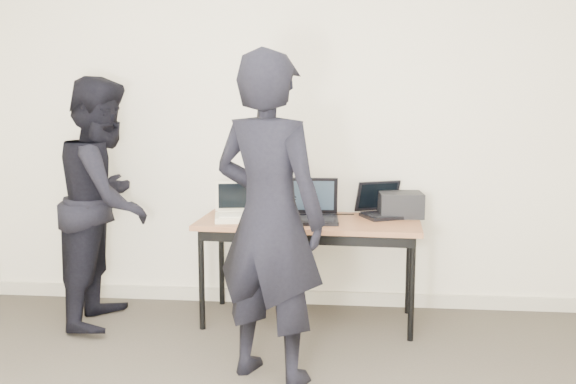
# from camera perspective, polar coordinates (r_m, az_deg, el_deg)

# --- Properties ---
(room) EXTENTS (4.60, 4.60, 2.80)m
(room) POSITION_cam_1_polar(r_m,az_deg,el_deg) (2.49, -5.91, 3.58)
(room) COLOR #3F382F
(room) RESTS_ON ground
(desk) EXTENTS (1.53, 0.73, 0.72)m
(desk) POSITION_cam_1_polar(r_m,az_deg,el_deg) (4.39, 1.87, -3.27)
(desk) COLOR brown
(desk) RESTS_ON ground
(laptop_beige) EXTENTS (0.37, 0.36, 0.25)m
(laptop_beige) POSITION_cam_1_polar(r_m,az_deg,el_deg) (4.41, -4.45, -1.77)
(laptop_beige) COLOR beige
(laptop_beige) RESTS_ON desk
(laptop_center) EXTENTS (0.38, 0.37, 0.28)m
(laptop_center) POSITION_cam_1_polar(r_m,az_deg,el_deg) (4.36, 2.07, -1.71)
(laptop_center) COLOR black
(laptop_center) RESTS_ON desk
(laptop_right) EXTENTS (0.43, 0.42, 0.24)m
(laptop_right) POSITION_cam_1_polar(r_m,az_deg,el_deg) (4.56, 8.50, -1.45)
(laptop_right) COLOR black
(laptop_right) RESTS_ON desk
(leather_satchel) EXTENTS (0.37, 0.20, 0.25)m
(leather_satchel) POSITION_cam_1_polar(r_m,az_deg,el_deg) (4.59, -0.17, -0.36)
(leather_satchel) COLOR brown
(leather_satchel) RESTS_ON desk
(tissue) EXTENTS (0.15, 0.12, 0.08)m
(tissue) POSITION_cam_1_polar(r_m,az_deg,el_deg) (4.57, 0.21, 1.59)
(tissue) COLOR white
(tissue) RESTS_ON leather_satchel
(equipment_box) EXTENTS (0.31, 0.27, 0.17)m
(equipment_box) POSITION_cam_1_polar(r_m,az_deg,el_deg) (4.55, 9.98, -1.10)
(equipment_box) COLOR black
(equipment_box) RESTS_ON desk
(power_brick) EXTENTS (0.07, 0.05, 0.03)m
(power_brick) POSITION_cam_1_polar(r_m,az_deg,el_deg) (4.23, -1.25, -2.72)
(power_brick) COLOR black
(power_brick) RESTS_ON desk
(cables) EXTENTS (0.86, 0.42, 0.01)m
(cables) POSITION_cam_1_polar(r_m,az_deg,el_deg) (4.39, -0.01, -2.41)
(cables) COLOR black
(cables) RESTS_ON desk
(person_typist) EXTENTS (0.78, 0.66, 1.81)m
(person_typist) POSITION_cam_1_polar(r_m,az_deg,el_deg) (3.47, -1.70, -2.39)
(person_typist) COLOR black
(person_typist) RESTS_ON ground
(person_observer) EXTENTS (0.68, 0.85, 1.69)m
(person_observer) POSITION_cam_1_polar(r_m,az_deg,el_deg) (4.56, -15.93, -0.80)
(person_observer) COLOR black
(person_observer) RESTS_ON ground
(baseboard) EXTENTS (4.50, 0.03, 0.10)m
(baseboard) POSITION_cam_1_polar(r_m,az_deg,el_deg) (4.93, -0.45, -9.27)
(baseboard) COLOR #BAB29A
(baseboard) RESTS_ON ground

